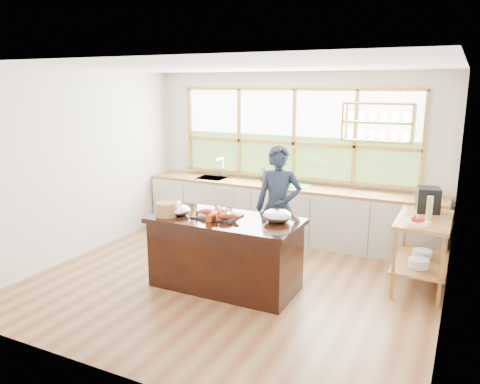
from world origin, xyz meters
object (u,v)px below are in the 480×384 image
Objects in this scene: island at (225,253)px; espresso_machine at (428,200)px; wicker_basket at (166,209)px; cook at (278,208)px.

espresso_machine reaches higher than island.
wicker_basket is at bearing -162.43° from espresso_machine.
wicker_basket is at bearing -146.55° from cook.
island is 1.04m from cook.
espresso_machine is (2.19, 1.41, 0.60)m from island.
espresso_machine is 3.33m from wicker_basket.
island is at bearing -124.66° from cook.
espresso_machine is (1.85, 0.51, 0.20)m from cook.
cook is at bearing 69.08° from island.
espresso_machine is at bearing 29.60° from wicker_basket.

